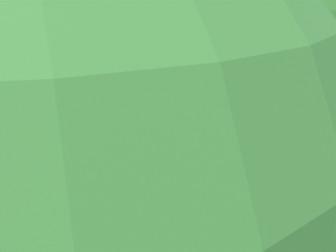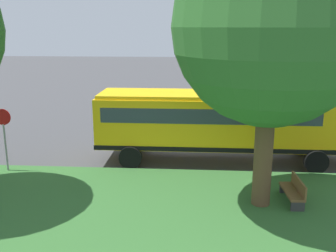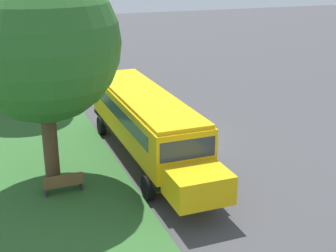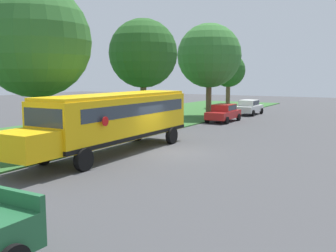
% 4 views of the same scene
% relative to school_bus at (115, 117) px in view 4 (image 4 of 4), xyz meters
% --- Properties ---
extents(ground_plane, '(120.00, 120.00, 0.00)m').
position_rel_school_bus_xyz_m(ground_plane, '(2.56, 1.65, -1.92)').
color(ground_plane, '#424244').
extents(grass_verge, '(12.00, 80.00, 0.08)m').
position_rel_school_bus_xyz_m(grass_verge, '(-7.44, 1.65, -1.88)').
color(grass_verge, '#33662D').
rests_on(grass_verge, ground).
extents(school_bus, '(2.85, 12.42, 3.16)m').
position_rel_school_bus_xyz_m(school_bus, '(0.00, 0.00, 0.00)').
color(school_bus, yellow).
rests_on(school_bus, ground).
extents(car_red_nearest, '(2.02, 4.40, 1.56)m').
position_rel_school_bus_xyz_m(car_red_nearest, '(-0.24, 16.27, -1.05)').
color(car_red_nearest, '#B21E1E').
rests_on(car_red_nearest, ground).
extents(car_white_middle, '(2.02, 4.40, 1.56)m').
position_rel_school_bus_xyz_m(car_white_middle, '(-0.24, 23.48, -1.05)').
color(car_white_middle, silver).
rests_on(car_white_middle, ground).
extents(oak_tree_beside_bus, '(6.22, 6.22, 9.10)m').
position_rel_school_bus_xyz_m(oak_tree_beside_bus, '(-4.69, -1.02, 4.07)').
color(oak_tree_beside_bus, brown).
rests_on(oak_tree_beside_bus, ground).
extents(oak_tree_roadside_mid, '(5.53, 5.53, 8.65)m').
position_rel_school_bus_xyz_m(oak_tree_roadside_mid, '(-4.97, 10.40, 4.01)').
color(oak_tree_roadside_mid, brown).
rests_on(oak_tree_roadside_mid, ground).
extents(oak_tree_far_end, '(6.25, 6.25, 9.17)m').
position_rel_school_bus_xyz_m(oak_tree_far_end, '(-3.12, 19.18, 4.06)').
color(oak_tree_far_end, brown).
rests_on(oak_tree_far_end, ground).
extents(oak_tree_across_road, '(4.19, 4.19, 6.86)m').
position_rel_school_bus_xyz_m(oak_tree_across_road, '(-5.15, 30.05, 2.88)').
color(oak_tree_across_road, brown).
rests_on(oak_tree_across_road, ground).
extents(stop_sign, '(0.08, 0.68, 2.74)m').
position_rel_school_bus_xyz_m(stop_sign, '(-2.04, 9.10, -0.19)').
color(stop_sign, gray).
rests_on(stop_sign, ground).
extents(park_bench, '(1.62, 0.57, 0.92)m').
position_rel_school_bus_xyz_m(park_bench, '(-4.32, -2.27, -1.45)').
color(park_bench, brown).
rests_on(park_bench, ground).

